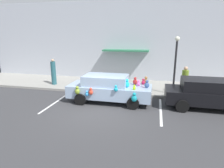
# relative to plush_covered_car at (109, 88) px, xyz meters

# --- Properties ---
(ground_plane) EXTENTS (60.00, 60.00, 0.00)m
(ground_plane) POSITION_rel_plush_covered_car_xyz_m (-0.18, -1.71, -0.80)
(ground_plane) COLOR #38383A
(sidewalk) EXTENTS (24.00, 4.00, 0.15)m
(sidewalk) POSITION_rel_plush_covered_car_xyz_m (-0.18, 3.29, -0.72)
(sidewalk) COLOR gray
(sidewalk) RESTS_ON ground
(storefront_building) EXTENTS (24.00, 1.25, 6.40)m
(storefront_building) POSITION_rel_plush_covered_car_xyz_m (-0.18, 5.43, 2.40)
(storefront_building) COLOR #B2B7C1
(storefront_building) RESTS_ON ground
(parking_stripe_front) EXTENTS (0.12, 3.60, 0.01)m
(parking_stripe_front) POSITION_rel_plush_covered_car_xyz_m (2.90, -0.71, -0.79)
(parking_stripe_front) COLOR silver
(parking_stripe_front) RESTS_ON ground
(parking_stripe_rear) EXTENTS (0.12, 3.60, 0.01)m
(parking_stripe_rear) POSITION_rel_plush_covered_car_xyz_m (-2.95, -0.71, -0.79)
(parking_stripe_rear) COLOR silver
(parking_stripe_rear) RESTS_ON ground
(plush_covered_car) EXTENTS (4.67, 2.06, 1.54)m
(plush_covered_car) POSITION_rel_plush_covered_car_xyz_m (0.00, 0.00, 0.00)
(plush_covered_car) COLOR #97ADC9
(plush_covered_car) RESTS_ON ground
(parked_sedan_behind) EXTENTS (4.28, 1.97, 1.54)m
(parked_sedan_behind) POSITION_rel_plush_covered_car_xyz_m (5.19, 0.20, -0.01)
(parked_sedan_behind) COLOR black
(parked_sedan_behind) RESTS_ON ground
(teddy_bear_on_sidewalk) EXTENTS (0.37, 0.31, 0.71)m
(teddy_bear_on_sidewalk) POSITION_rel_plush_covered_car_xyz_m (-1.27, 1.72, -0.32)
(teddy_bear_on_sidewalk) COLOR #9E723D
(teddy_bear_on_sidewalk) RESTS_ON sidewalk
(street_lamp_post) EXTENTS (0.28, 0.28, 3.52)m
(street_lamp_post) POSITION_rel_plush_covered_car_xyz_m (3.65, 1.79, 1.53)
(street_lamp_post) COLOR black
(street_lamp_post) RESTS_ON sidewalk
(pedestrian_near_shopfront) EXTENTS (0.35, 0.35, 1.89)m
(pedestrian_near_shopfront) POSITION_rel_plush_covered_car_xyz_m (-4.81, 2.38, 0.23)
(pedestrian_near_shopfront) COLOR #275963
(pedestrian_near_shopfront) RESTS_ON sidewalk
(pedestrian_walking_past) EXTENTS (0.39, 0.39, 1.72)m
(pedestrian_walking_past) POSITION_rel_plush_covered_car_xyz_m (4.34, 2.13, 0.14)
(pedestrian_walking_past) COLOR olive
(pedestrian_walking_past) RESTS_ON sidewalk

